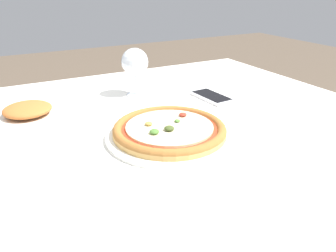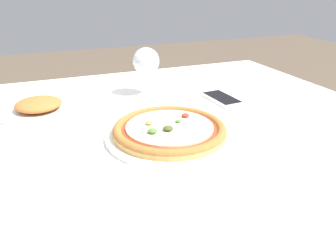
# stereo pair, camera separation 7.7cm
# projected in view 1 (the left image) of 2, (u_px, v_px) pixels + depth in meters

# --- Properties ---
(dining_table) EXTENTS (1.30, 1.10, 0.75)m
(dining_table) POSITION_uv_depth(u_px,v_px,m) (156.00, 153.00, 0.88)
(dining_table) COLOR #997047
(dining_table) RESTS_ON ground_plane
(pizza_plate) EXTENTS (0.31, 0.31, 0.04)m
(pizza_plate) POSITION_uv_depth(u_px,v_px,m) (168.00, 131.00, 0.78)
(pizza_plate) COLOR white
(pizza_plate) RESTS_ON dining_table
(wine_glass_far_left) EXTENTS (0.09, 0.09, 0.15)m
(wine_glass_far_left) POSITION_uv_depth(u_px,v_px,m) (135.00, 63.00, 1.03)
(wine_glass_far_left) COLOR silver
(wine_glass_far_left) RESTS_ON dining_table
(cell_phone) EXTENTS (0.08, 0.15, 0.01)m
(cell_phone) POSITION_uv_depth(u_px,v_px,m) (212.00, 97.00, 1.04)
(cell_phone) COLOR white
(cell_phone) RESTS_ON dining_table
(side_plate) EXTENTS (0.22, 0.22, 0.04)m
(side_plate) POSITION_uv_depth(u_px,v_px,m) (28.00, 113.00, 0.89)
(side_plate) COLOR white
(side_plate) RESTS_ON dining_table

